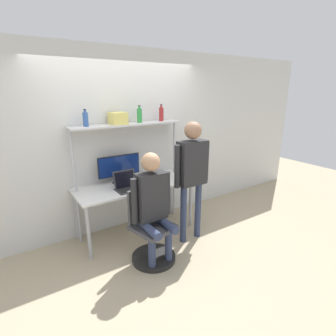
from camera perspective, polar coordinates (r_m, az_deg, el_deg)
The scene contains 14 objects.
ground_plane at distance 3.93m, azimuth -4.22°, elevation -15.80°, with size 12.00×12.00×0.00m, color tan.
wall_back at distance 4.05m, azimuth -9.74°, elevation 5.67°, with size 8.00×0.06×2.70m.
desk at distance 3.91m, azimuth -7.05°, elevation -4.63°, with size 1.74×0.69×0.78m.
shelf_unit at distance 3.87m, azimuth -8.65°, elevation 6.36°, with size 1.66×0.30×1.64m.
monitor at distance 3.91m, azimuth -10.54°, elevation 0.09°, with size 0.64×0.23×0.42m.
laptop at distance 3.68m, azimuth -9.06°, elevation -3.53°, with size 0.32×0.26×0.26m.
cell_phone at distance 3.74m, azimuth -4.98°, elevation -4.09°, with size 0.07×0.15×0.01m.
office_chair at distance 3.46m, azimuth -3.69°, elevation -15.03°, with size 0.56×0.56×0.94m.
person_seated at distance 3.17m, azimuth -3.30°, elevation -6.95°, with size 0.53×0.47×1.41m.
person_standing at distance 3.57m, azimuth 5.24°, elevation 0.23°, with size 0.57×0.23×1.71m.
bottle_blue at distance 3.62m, azimuth -17.51°, elevation 10.11°, with size 0.07×0.07×0.22m.
bottle_green at distance 3.91m, azimuth -6.22°, elevation 11.33°, with size 0.07×0.07×0.25m.
bottle_red at distance 4.09m, azimuth -1.47°, elevation 11.68°, with size 0.07×0.07×0.25m.
storage_box at distance 3.77m, azimuth -10.86°, elevation 10.59°, with size 0.21×0.24×0.16m.
Camera 1 is at (-1.57, -2.92, 2.11)m, focal length 28.00 mm.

